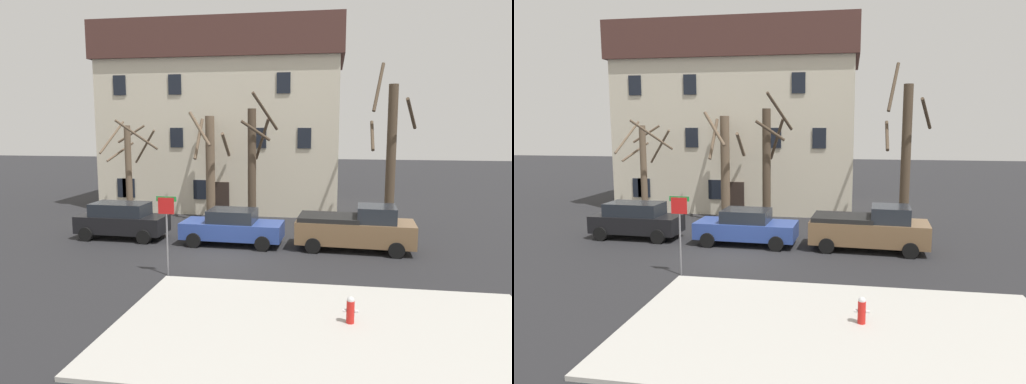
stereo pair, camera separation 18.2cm
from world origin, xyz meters
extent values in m
plane|color=#262628|center=(0.00, 0.00, 0.00)|extent=(120.00, 120.00, 0.00)
cube|color=#B7B5AD|center=(4.60, -6.39, 0.06)|extent=(11.63, 6.93, 0.12)
cube|color=beige|center=(-2.57, 13.11, 4.80)|extent=(15.19, 7.94, 9.60)
cube|color=#4C2D28|center=(-2.57, 13.11, 10.77)|extent=(15.69, 8.44, 2.34)
cube|color=#2D231E|center=(-2.08, 9.09, 1.05)|extent=(1.10, 0.12, 2.10)
cube|color=black|center=(-8.41, 9.10, 1.60)|extent=(0.80, 0.08, 1.20)
cube|color=black|center=(-8.07, 9.10, 1.60)|extent=(0.80, 0.08, 1.20)
cube|color=black|center=(-3.39, 9.10, 1.60)|extent=(0.80, 0.08, 1.20)
cube|color=black|center=(-4.81, 9.10, 4.80)|extent=(0.80, 0.08, 1.20)
cube|color=black|center=(0.36, 9.10, 4.80)|extent=(0.80, 0.08, 1.20)
cube|color=black|center=(3.03, 9.10, 4.80)|extent=(0.80, 0.08, 1.20)
cube|color=black|center=(-8.41, 9.10, 8.00)|extent=(0.80, 0.08, 1.20)
cube|color=black|center=(-4.85, 9.10, 8.00)|extent=(0.80, 0.08, 1.20)
cube|color=black|center=(1.78, 9.10, 8.00)|extent=(0.80, 0.08, 1.20)
cylinder|color=brown|center=(-6.85, 6.54, 2.77)|extent=(0.36, 0.36, 5.54)
cylinder|color=brown|center=(-7.55, 7.03, 4.01)|extent=(1.12, 1.53, 1.11)
cylinder|color=brown|center=(-6.18, 7.40, 4.30)|extent=(1.87, 1.49, 2.03)
cylinder|color=brown|center=(-5.92, 5.75, 5.01)|extent=(1.72, 1.99, 1.70)
cylinder|color=brown|center=(-7.90, 6.77, 4.87)|extent=(0.61, 2.20, 1.85)
cylinder|color=brown|center=(-6.96, 7.31, 5.04)|extent=(1.63, 0.35, 1.07)
cylinder|color=brown|center=(-2.39, 7.95, 3.04)|extent=(0.54, 0.54, 6.08)
cylinder|color=brown|center=(-3.08, 7.99, 4.76)|extent=(0.28, 1.55, 2.37)
cylinder|color=brown|center=(-2.81, 7.27, 5.35)|extent=(1.58, 1.08, 1.98)
cylinder|color=brown|center=(-1.46, 7.97, 4.43)|extent=(0.23, 1.98, 1.47)
cylinder|color=#4C3D2D|center=(0.33, 6.54, 3.22)|extent=(0.46, 0.46, 6.44)
cylinder|color=#4C3D2D|center=(0.83, 6.96, 4.77)|extent=(1.04, 1.21, 2.28)
cylinder|color=#4C3D2D|center=(1.13, 6.01, 6.26)|extent=(1.26, 1.78, 1.97)
cylinder|color=#4C3D2D|center=(0.66, 5.84, 5.26)|extent=(1.56, 0.83, 1.13)
cylinder|color=#4C3D2D|center=(7.72, 6.75, 3.83)|extent=(0.50, 0.50, 7.65)
cylinder|color=#4C3D2D|center=(8.59, 6.40, 6.13)|extent=(0.90, 1.91, 1.57)
cylinder|color=#4C3D2D|center=(6.99, 7.02, 7.54)|extent=(0.76, 1.67, 2.64)
cylinder|color=#4C3D2D|center=(6.73, 6.78, 5.02)|extent=(0.23, 2.10, 1.57)
cube|color=black|center=(-5.48, 2.63, 0.74)|extent=(4.41, 1.86, 0.84)
cube|color=#1E232B|center=(-5.57, 2.64, 1.47)|extent=(2.75, 1.60, 0.62)
cylinder|color=black|center=(-3.97, 3.47, 0.34)|extent=(0.69, 0.24, 0.68)
cylinder|color=black|center=(-4.02, 1.72, 0.34)|extent=(0.69, 0.24, 0.68)
cylinder|color=black|center=(-6.94, 3.54, 0.34)|extent=(0.69, 0.24, 0.68)
cylinder|color=black|center=(-6.99, 1.80, 0.34)|extent=(0.69, 0.24, 0.68)
cube|color=#2D4799|center=(0.12, 2.35, 0.70)|extent=(4.76, 2.03, 0.76)
cube|color=#1E232B|center=(0.12, 2.35, 1.37)|extent=(2.22, 1.71, 0.58)
cylinder|color=black|center=(1.75, 3.22, 0.34)|extent=(0.69, 0.24, 0.68)
cylinder|color=black|center=(1.68, 1.36, 0.34)|extent=(0.69, 0.24, 0.68)
cylinder|color=black|center=(-1.44, 3.33, 0.34)|extent=(0.69, 0.24, 0.68)
cylinder|color=black|center=(-1.51, 1.48, 0.34)|extent=(0.69, 0.24, 0.68)
cube|color=brown|center=(5.72, 2.30, 0.82)|extent=(5.27, 2.35, 1.01)
cube|color=#1E232B|center=(6.65, 2.24, 1.68)|extent=(1.75, 1.90, 0.70)
cube|color=black|center=(4.59, 2.36, 1.43)|extent=(2.79, 2.12, 0.20)
cylinder|color=black|center=(7.53, 3.22, 0.34)|extent=(0.69, 0.26, 0.68)
cylinder|color=black|center=(7.42, 1.17, 0.34)|extent=(0.69, 0.26, 0.68)
cylinder|color=black|center=(4.03, 3.42, 0.34)|extent=(0.69, 0.26, 0.68)
cylinder|color=black|center=(3.91, 1.37, 0.34)|extent=(0.69, 0.26, 0.68)
cylinder|color=red|center=(5.24, -5.99, 0.44)|extent=(0.22, 0.22, 0.64)
sphere|color=silver|center=(5.24, -5.99, 0.78)|extent=(0.21, 0.21, 0.21)
cylinder|color=silver|center=(5.08, -5.99, 0.47)|extent=(0.10, 0.09, 0.09)
cylinder|color=silver|center=(5.40, -5.99, 0.47)|extent=(0.10, 0.09, 0.09)
cylinder|color=slate|center=(-1.29, -2.52, 1.47)|extent=(0.07, 0.07, 2.93)
cube|color=red|center=(-1.29, -2.54, 2.63)|extent=(0.60, 0.03, 0.60)
cube|color=#1E8C38|center=(-1.29, -2.50, 2.88)|extent=(0.76, 0.02, 0.18)
torus|color=black|center=(-6.20, 6.34, 0.36)|extent=(0.69, 0.29, 0.71)
torus|color=black|center=(-7.18, 6.69, 0.36)|extent=(0.69, 0.29, 0.71)
cylinder|color=maroon|center=(-6.69, 6.52, 0.58)|extent=(0.95, 0.38, 0.19)
cylinder|color=maroon|center=(-6.87, 6.59, 0.81)|extent=(0.10, 0.06, 0.45)
camera|label=1|loc=(4.62, -18.41, 5.52)|focal=32.51mm
camera|label=2|loc=(4.80, -18.38, 5.52)|focal=32.51mm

